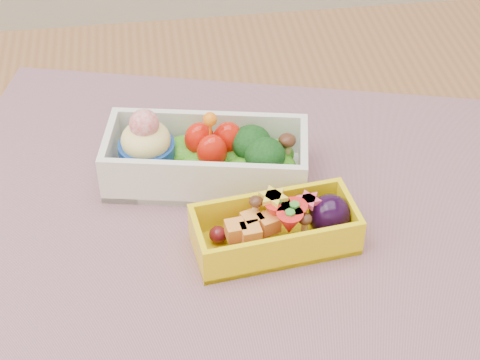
{
  "coord_description": "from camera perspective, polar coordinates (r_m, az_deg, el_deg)",
  "views": [
    {
      "loc": [
        -0.05,
        -0.51,
        1.26
      ],
      "look_at": [
        0.02,
        0.02,
        0.79
      ],
      "focal_mm": 57.85,
      "sensor_mm": 36.0,
      "label": 1
    }
  ],
  "objects": [
    {
      "name": "placemat",
      "position": [
        0.73,
        -0.53,
        -2.58
      ],
      "size": [
        0.67,
        0.57,
        0.0
      ],
      "primitive_type": "cube",
      "rotation": [
        0.0,
        0.0,
        -0.26
      ],
      "color": "gray",
      "rests_on": "table"
    },
    {
      "name": "bento_white",
      "position": [
        0.75,
        -2.59,
        1.69
      ],
      "size": [
        0.21,
        0.12,
        0.08
      ],
      "rotation": [
        0.0,
        0.0,
        -0.2
      ],
      "color": "silver",
      "rests_on": "placemat"
    },
    {
      "name": "table",
      "position": [
        0.79,
        -1.24,
        -8.92
      ],
      "size": [
        1.2,
        0.8,
        0.75
      ],
      "color": "brown",
      "rests_on": "ground"
    },
    {
      "name": "bento_yellow",
      "position": [
        0.69,
        2.87,
        -3.53
      ],
      "size": [
        0.15,
        0.08,
        0.05
      ],
      "rotation": [
        0.0,
        0.0,
        0.12
      ],
      "color": "yellow",
      "rests_on": "placemat"
    }
  ]
}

